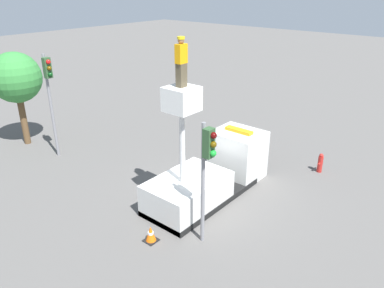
{
  "coord_description": "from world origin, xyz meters",
  "views": [
    {
      "loc": [
        -10.99,
        -8.66,
        8.65
      ],
      "look_at": [
        -1.75,
        -0.9,
        3.41
      ],
      "focal_mm": 35.0,
      "sensor_mm": 36.0,
      "label": 1
    }
  ],
  "objects_px": {
    "bucket_truck": "(211,173)",
    "tree_left_bg": "(16,78)",
    "traffic_cone_rear": "(151,234)",
    "fire_hydrant": "(320,163)",
    "worker": "(181,62)",
    "traffic_light_pole": "(207,161)",
    "traffic_light_across": "(49,86)"
  },
  "relations": [
    {
      "from": "traffic_light_across",
      "to": "traffic_cone_rear",
      "type": "height_order",
      "value": "traffic_light_across"
    },
    {
      "from": "bucket_truck",
      "to": "tree_left_bg",
      "type": "bearing_deg",
      "value": 101.72
    },
    {
      "from": "bucket_truck",
      "to": "fire_hydrant",
      "type": "relative_size",
      "value": 6.47
    },
    {
      "from": "worker",
      "to": "traffic_light_across",
      "type": "height_order",
      "value": "worker"
    },
    {
      "from": "tree_left_bg",
      "to": "traffic_light_pole",
      "type": "bearing_deg",
      "value": -91.89
    },
    {
      "from": "fire_hydrant",
      "to": "traffic_cone_rear",
      "type": "distance_m",
      "value": 9.48
    },
    {
      "from": "bucket_truck",
      "to": "worker",
      "type": "distance_m",
      "value": 5.43
    },
    {
      "from": "traffic_light_across",
      "to": "traffic_cone_rear",
      "type": "distance_m",
      "value": 9.84
    },
    {
      "from": "traffic_light_across",
      "to": "fire_hydrant",
      "type": "relative_size",
      "value": 5.52
    },
    {
      "from": "traffic_light_pole",
      "to": "tree_left_bg",
      "type": "height_order",
      "value": "tree_left_bg"
    },
    {
      "from": "bucket_truck",
      "to": "traffic_cone_rear",
      "type": "xyz_separation_m",
      "value": [
        -4.08,
        -0.4,
        -0.71
      ]
    },
    {
      "from": "worker",
      "to": "tree_left_bg",
      "type": "xyz_separation_m",
      "value": [
        -0.54,
        11.58,
        -2.26
      ]
    },
    {
      "from": "fire_hydrant",
      "to": "tree_left_bg",
      "type": "relative_size",
      "value": 0.19
    },
    {
      "from": "traffic_cone_rear",
      "to": "fire_hydrant",
      "type": "bearing_deg",
      "value": -15.36
    },
    {
      "from": "bucket_truck",
      "to": "traffic_light_pole",
      "type": "bearing_deg",
      "value": -145.62
    },
    {
      "from": "bucket_truck",
      "to": "fire_hydrant",
      "type": "distance_m",
      "value": 5.86
    },
    {
      "from": "traffic_cone_rear",
      "to": "tree_left_bg",
      "type": "distance_m",
      "value": 12.6
    },
    {
      "from": "worker",
      "to": "fire_hydrant",
      "type": "xyz_separation_m",
      "value": [
        6.93,
        -2.91,
        -5.61
      ]
    },
    {
      "from": "bucket_truck",
      "to": "worker",
      "type": "xyz_separation_m",
      "value": [
        -1.87,
        0.0,
        5.1
      ]
    },
    {
      "from": "traffic_light_pole",
      "to": "fire_hydrant",
      "type": "height_order",
      "value": "traffic_light_pole"
    },
    {
      "from": "traffic_cone_rear",
      "to": "tree_left_bg",
      "type": "height_order",
      "value": "tree_left_bg"
    },
    {
      "from": "worker",
      "to": "traffic_cone_rear",
      "type": "relative_size",
      "value": 2.86
    },
    {
      "from": "fire_hydrant",
      "to": "tree_left_bg",
      "type": "height_order",
      "value": "tree_left_bg"
    },
    {
      "from": "worker",
      "to": "traffic_light_pole",
      "type": "bearing_deg",
      "value": -116.74
    },
    {
      "from": "worker",
      "to": "bucket_truck",
      "type": "bearing_deg",
      "value": 0.0
    },
    {
      "from": "fire_hydrant",
      "to": "tree_left_bg",
      "type": "distance_m",
      "value": 16.64
    },
    {
      "from": "bucket_truck",
      "to": "tree_left_bg",
      "type": "distance_m",
      "value": 12.16
    },
    {
      "from": "worker",
      "to": "traffic_light_across",
      "type": "bearing_deg",
      "value": 92.04
    },
    {
      "from": "worker",
      "to": "traffic_light_pole",
      "type": "xyz_separation_m",
      "value": [
        -0.98,
        -1.95,
        -2.85
      ]
    },
    {
      "from": "traffic_light_pole",
      "to": "fire_hydrant",
      "type": "relative_size",
      "value": 4.64
    },
    {
      "from": "traffic_light_pole",
      "to": "tree_left_bg",
      "type": "relative_size",
      "value": 0.87
    },
    {
      "from": "worker",
      "to": "fire_hydrant",
      "type": "bearing_deg",
      "value": -22.76
    }
  ]
}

